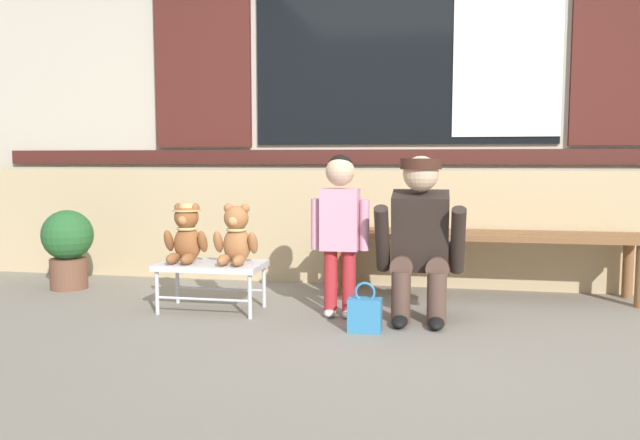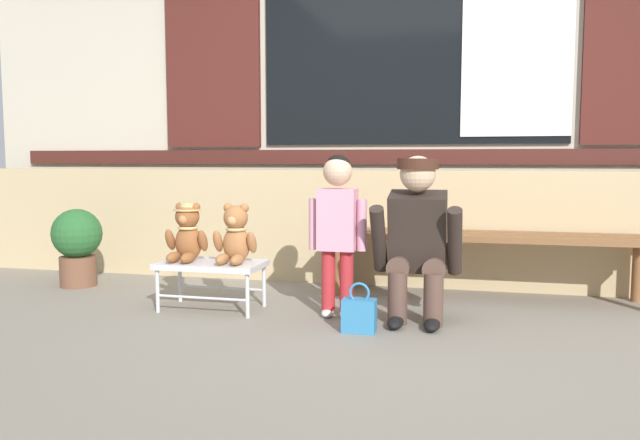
{
  "view_description": "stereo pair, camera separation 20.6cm",
  "coord_description": "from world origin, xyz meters",
  "px_view_note": "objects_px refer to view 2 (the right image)",
  "views": [
    {
      "loc": [
        0.3,
        -3.26,
        0.93
      ],
      "look_at": [
        -0.44,
        0.58,
        0.55
      ],
      "focal_mm": 35.14,
      "sensor_mm": 36.0,
      "label": 1
    },
    {
      "loc": [
        0.5,
        -3.22,
        0.93
      ],
      "look_at": [
        -0.44,
        0.58,
        0.55
      ],
      "focal_mm": 35.14,
      "sensor_mm": 36.0,
      "label": 2
    }
  ],
  "objects_px": {
    "wooden_bench_long": "(485,243)",
    "teddy_bear_with_hat": "(187,233)",
    "child_standing": "(338,217)",
    "potted_plant": "(77,243)",
    "teddy_bear_plain": "(235,236)",
    "adult_crouching": "(419,239)",
    "handbag_on_ground": "(359,314)",
    "small_display_bench": "(211,267)"
  },
  "relations": [
    {
      "from": "small_display_bench",
      "to": "teddy_bear_with_hat",
      "type": "relative_size",
      "value": 1.76
    },
    {
      "from": "potted_plant",
      "to": "child_standing",
      "type": "bearing_deg",
      "value": -11.98
    },
    {
      "from": "teddy_bear_with_hat",
      "to": "child_standing",
      "type": "bearing_deg",
      "value": 0.13
    },
    {
      "from": "adult_crouching",
      "to": "wooden_bench_long",
      "type": "bearing_deg",
      "value": 62.29
    },
    {
      "from": "teddy_bear_with_hat",
      "to": "handbag_on_ground",
      "type": "xyz_separation_m",
      "value": [
        1.14,
        -0.29,
        -0.38
      ]
    },
    {
      "from": "small_display_bench",
      "to": "child_standing",
      "type": "height_order",
      "value": "child_standing"
    },
    {
      "from": "teddy_bear_with_hat",
      "to": "wooden_bench_long",
      "type": "bearing_deg",
      "value": 21.79
    },
    {
      "from": "small_display_bench",
      "to": "teddy_bear_plain",
      "type": "xyz_separation_m",
      "value": [
        0.16,
        0.0,
        0.2
      ]
    },
    {
      "from": "wooden_bench_long",
      "to": "child_standing",
      "type": "relative_size",
      "value": 2.19
    },
    {
      "from": "wooden_bench_long",
      "to": "teddy_bear_with_hat",
      "type": "bearing_deg",
      "value": -158.21
    },
    {
      "from": "teddy_bear_plain",
      "to": "potted_plant",
      "type": "distance_m",
      "value": 1.48
    },
    {
      "from": "small_display_bench",
      "to": "adult_crouching",
      "type": "relative_size",
      "value": 0.67
    },
    {
      "from": "child_standing",
      "to": "handbag_on_ground",
      "type": "height_order",
      "value": "child_standing"
    },
    {
      "from": "wooden_bench_long",
      "to": "adult_crouching",
      "type": "xyz_separation_m",
      "value": [
        -0.38,
        -0.72,
        0.11
      ]
    },
    {
      "from": "adult_crouching",
      "to": "handbag_on_ground",
      "type": "height_order",
      "value": "adult_crouching"
    },
    {
      "from": "wooden_bench_long",
      "to": "potted_plant",
      "type": "relative_size",
      "value": 3.68
    },
    {
      "from": "teddy_bear_with_hat",
      "to": "adult_crouching",
      "type": "xyz_separation_m",
      "value": [
        1.43,
        0.0,
        0.01
      ]
    },
    {
      "from": "small_display_bench",
      "to": "teddy_bear_plain",
      "type": "bearing_deg",
      "value": 0.51
    },
    {
      "from": "wooden_bench_long",
      "to": "small_display_bench",
      "type": "distance_m",
      "value": 1.81
    },
    {
      "from": "teddy_bear_plain",
      "to": "child_standing",
      "type": "distance_m",
      "value": 0.65
    },
    {
      "from": "teddy_bear_plain",
      "to": "handbag_on_ground",
      "type": "bearing_deg",
      "value": -19.36
    },
    {
      "from": "wooden_bench_long",
      "to": "handbag_on_ground",
      "type": "xyz_separation_m",
      "value": [
        -0.67,
        -1.01,
        -0.28
      ]
    },
    {
      "from": "teddy_bear_with_hat",
      "to": "adult_crouching",
      "type": "distance_m",
      "value": 1.43
    },
    {
      "from": "teddy_bear_plain",
      "to": "handbag_on_ground",
      "type": "distance_m",
      "value": 0.94
    },
    {
      "from": "wooden_bench_long",
      "to": "teddy_bear_with_hat",
      "type": "distance_m",
      "value": 1.95
    },
    {
      "from": "wooden_bench_long",
      "to": "teddy_bear_with_hat",
      "type": "xyz_separation_m",
      "value": [
        -1.81,
        -0.72,
        0.1
      ]
    },
    {
      "from": "small_display_bench",
      "to": "child_standing",
      "type": "bearing_deg",
      "value": 0.31
    },
    {
      "from": "handbag_on_ground",
      "to": "child_standing",
      "type": "bearing_deg",
      "value": 122.26
    },
    {
      "from": "child_standing",
      "to": "handbag_on_ground",
      "type": "relative_size",
      "value": 3.52
    },
    {
      "from": "wooden_bench_long",
      "to": "potted_plant",
      "type": "xyz_separation_m",
      "value": [
        -2.9,
        -0.29,
        -0.05
      ]
    },
    {
      "from": "wooden_bench_long",
      "to": "handbag_on_ground",
      "type": "height_order",
      "value": "wooden_bench_long"
    },
    {
      "from": "handbag_on_ground",
      "to": "wooden_bench_long",
      "type": "bearing_deg",
      "value": 56.51
    },
    {
      "from": "handbag_on_ground",
      "to": "potted_plant",
      "type": "distance_m",
      "value": 2.36
    },
    {
      "from": "teddy_bear_plain",
      "to": "child_standing",
      "type": "height_order",
      "value": "child_standing"
    },
    {
      "from": "small_display_bench",
      "to": "teddy_bear_plain",
      "type": "height_order",
      "value": "teddy_bear_plain"
    },
    {
      "from": "child_standing",
      "to": "potted_plant",
      "type": "bearing_deg",
      "value": 168.02
    },
    {
      "from": "teddy_bear_with_hat",
      "to": "potted_plant",
      "type": "bearing_deg",
      "value": 158.18
    },
    {
      "from": "potted_plant",
      "to": "wooden_bench_long",
      "type": "bearing_deg",
      "value": 5.66
    },
    {
      "from": "wooden_bench_long",
      "to": "teddy_bear_with_hat",
      "type": "relative_size",
      "value": 5.78
    },
    {
      "from": "adult_crouching",
      "to": "handbag_on_ground",
      "type": "xyz_separation_m",
      "value": [
        -0.29,
        -0.29,
        -0.38
      ]
    },
    {
      "from": "teddy_bear_plain",
      "to": "adult_crouching",
      "type": "distance_m",
      "value": 1.11
    },
    {
      "from": "small_display_bench",
      "to": "potted_plant",
      "type": "height_order",
      "value": "potted_plant"
    }
  ]
}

